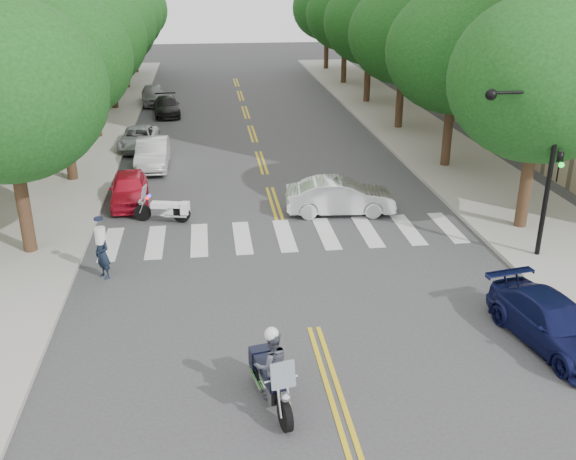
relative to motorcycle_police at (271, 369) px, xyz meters
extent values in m
plane|color=#38383A|center=(1.48, 3.06, -0.88)|extent=(140.00, 140.00, 0.00)
cube|color=#9E9991|center=(-8.02, 25.06, -0.80)|extent=(5.00, 60.00, 0.15)
cube|color=#9E9991|center=(10.98, 25.06, -0.80)|extent=(5.00, 60.00, 0.15)
cylinder|color=#382316|center=(-7.32, 9.06, 0.79)|extent=(0.44, 0.44, 3.32)
ellipsoid|color=#144112|center=(-7.32, 9.06, 4.69)|extent=(6.40, 6.40, 5.76)
cylinder|color=#382316|center=(-7.32, 17.06, 0.79)|extent=(0.44, 0.44, 3.32)
ellipsoid|color=#144112|center=(-7.32, 17.06, 4.69)|extent=(6.40, 6.40, 5.76)
cylinder|color=#382316|center=(-7.32, 25.06, 0.79)|extent=(0.44, 0.44, 3.32)
ellipsoid|color=#144112|center=(-7.32, 25.06, 4.69)|extent=(6.40, 6.40, 5.76)
cylinder|color=#382316|center=(-7.32, 33.06, 0.79)|extent=(0.44, 0.44, 3.32)
ellipsoid|color=#144112|center=(-7.32, 33.06, 4.69)|extent=(6.40, 6.40, 5.76)
cylinder|color=#382316|center=(-7.32, 41.06, 0.79)|extent=(0.44, 0.44, 3.32)
ellipsoid|color=#144112|center=(-7.32, 41.06, 4.69)|extent=(6.40, 6.40, 5.76)
cylinder|color=#382316|center=(-7.32, 49.06, 0.79)|extent=(0.44, 0.44, 3.32)
ellipsoid|color=#144112|center=(-7.32, 49.06, 4.69)|extent=(6.40, 6.40, 5.76)
cylinder|color=#382316|center=(10.28, 9.06, 0.79)|extent=(0.44, 0.44, 3.32)
ellipsoid|color=#144112|center=(10.28, 9.06, 4.69)|extent=(6.40, 6.40, 5.76)
cylinder|color=#382316|center=(10.28, 17.06, 0.79)|extent=(0.44, 0.44, 3.32)
ellipsoid|color=#144112|center=(10.28, 17.06, 4.69)|extent=(6.40, 6.40, 5.76)
cylinder|color=#382316|center=(10.28, 25.06, 0.79)|extent=(0.44, 0.44, 3.32)
ellipsoid|color=#144112|center=(10.28, 25.06, 4.69)|extent=(6.40, 6.40, 5.76)
cylinder|color=#382316|center=(10.28, 33.06, 0.79)|extent=(0.44, 0.44, 3.32)
ellipsoid|color=#144112|center=(10.28, 33.06, 4.69)|extent=(6.40, 6.40, 5.76)
cylinder|color=#382316|center=(10.28, 41.06, 0.79)|extent=(0.44, 0.44, 3.32)
ellipsoid|color=#144112|center=(10.28, 41.06, 4.69)|extent=(6.40, 6.40, 5.76)
cylinder|color=#382316|center=(10.28, 49.06, 0.79)|extent=(0.44, 0.44, 3.32)
ellipsoid|color=#144112|center=(10.28, 49.06, 4.69)|extent=(6.40, 6.40, 5.76)
cylinder|color=black|center=(9.68, 6.56, 2.12)|extent=(0.16, 0.16, 6.00)
cylinder|color=black|center=(8.48, 6.56, 4.72)|extent=(2.40, 0.10, 0.10)
sphere|color=black|center=(7.38, 6.56, 4.67)|extent=(0.36, 0.36, 0.36)
imported|color=black|center=(9.93, 6.56, 2.32)|extent=(0.16, 0.20, 1.00)
sphere|color=#0CCC26|center=(9.93, 6.41, 2.42)|extent=(0.18, 0.18, 0.18)
cylinder|color=black|center=(0.19, -0.94, -0.52)|extent=(0.29, 0.74, 0.72)
cylinder|color=black|center=(-0.15, 0.72, -0.52)|extent=(0.33, 0.75, 0.72)
cube|color=silver|center=(0.01, -0.06, -0.40)|extent=(0.53, 1.01, 0.34)
cube|color=black|center=(0.03, -0.16, -0.13)|extent=(0.52, 0.81, 0.23)
cube|color=black|center=(-0.08, 0.41, -0.11)|extent=(0.53, 0.66, 0.17)
cube|color=black|center=(-0.18, 0.88, -0.24)|extent=(0.52, 0.41, 0.48)
cube|color=#8C99A5|center=(0.17, -0.81, 0.40)|extent=(0.55, 0.27, 0.58)
cube|color=red|center=(0.25, -0.60, 0.21)|extent=(0.13, 0.13, 0.09)
cube|color=#0C26E5|center=(0.00, -0.65, 0.21)|extent=(0.13, 0.13, 0.09)
imported|color=#474C56|center=(0.01, -0.06, 0.15)|extent=(0.92, 0.78, 1.67)
sphere|color=silver|center=(0.01, -0.06, 0.94)|extent=(0.32, 0.32, 0.32)
cylinder|color=black|center=(-3.78, 11.74, -0.55)|extent=(0.67, 0.28, 0.66)
cylinder|color=black|center=(-2.27, 11.39, -0.55)|extent=(0.68, 0.32, 0.66)
cube|color=silver|center=(-2.98, 11.56, -0.44)|extent=(0.92, 0.50, 0.31)
cube|color=white|center=(-3.07, 11.58, -0.20)|extent=(0.74, 0.49, 0.21)
cube|color=white|center=(-2.56, 11.46, -0.18)|extent=(0.60, 0.50, 0.15)
cube|color=white|center=(-2.13, 11.36, -0.30)|extent=(0.38, 0.48, 0.43)
cube|color=#8C99A5|center=(-3.66, 11.71, 0.28)|extent=(0.25, 0.50, 0.53)
cube|color=red|center=(-3.52, 11.56, 0.11)|extent=(0.12, 0.12, 0.08)
cube|color=#0C26E5|center=(-3.47, 11.79, 0.11)|extent=(0.12, 0.12, 0.08)
imported|color=#151F30|center=(-4.58, 6.93, -0.06)|extent=(0.69, 0.70, 1.63)
imported|color=silver|center=(3.93, 11.56, -0.17)|extent=(4.39, 1.84, 1.41)
imported|color=#0F1340|center=(7.48, 1.51, -0.26)|extent=(2.43, 4.46, 1.23)
imported|color=red|center=(-4.45, 13.79, -0.23)|extent=(1.82, 3.89, 1.29)
imported|color=silver|center=(-3.84, 18.90, -0.18)|extent=(1.48, 4.22, 1.39)
imported|color=#A0A3A7|center=(-4.82, 22.56, -0.32)|extent=(2.07, 4.12, 1.12)
imported|color=black|center=(-3.72, 30.85, -0.29)|extent=(1.98, 4.18, 1.18)
imported|color=#9C9CA1|center=(-4.82, 34.62, -0.19)|extent=(2.03, 4.20, 1.38)
camera|label=1|loc=(-1.15, -11.87, 8.26)|focal=40.00mm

